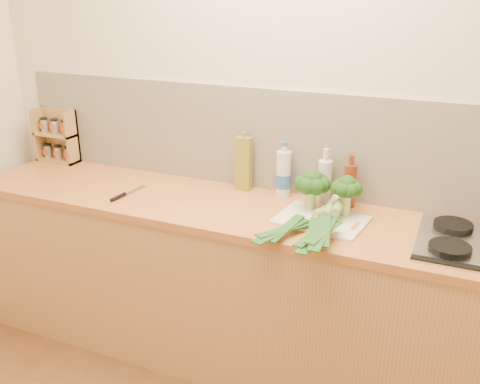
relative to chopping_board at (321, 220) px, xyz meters
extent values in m
plane|color=beige|center=(-0.30, 0.31, 0.39)|extent=(3.50, 0.00, 3.50)
cube|color=silver|center=(-0.30, 0.30, 0.26)|extent=(3.20, 0.02, 0.54)
cube|color=tan|center=(-0.30, 0.01, -0.48)|extent=(3.20, 0.60, 0.86)
cube|color=#C37F39|center=(-0.30, 0.01, -0.03)|extent=(3.20, 0.62, 0.04)
cylinder|color=black|center=(0.57, -0.11, 0.02)|extent=(0.17, 0.17, 0.03)
cylinder|color=black|center=(0.57, 0.13, 0.02)|extent=(0.17, 0.17, 0.03)
cube|color=white|center=(0.00, 0.00, 0.00)|extent=(0.43, 0.34, 0.01)
cylinder|color=#A5C774|center=(-0.08, 0.10, 0.05)|extent=(0.04, 0.04, 0.08)
sphere|color=#15390F|center=(-0.08, 0.10, 0.15)|extent=(0.11, 0.11, 0.11)
sphere|color=#15390F|center=(-0.03, 0.10, 0.14)|extent=(0.08, 0.08, 0.08)
sphere|color=#15390F|center=(-0.05, 0.14, 0.14)|extent=(0.08, 0.08, 0.08)
sphere|color=#15390F|center=(-0.09, 0.15, 0.14)|extent=(0.08, 0.08, 0.08)
sphere|color=#15390F|center=(-0.12, 0.12, 0.14)|extent=(0.08, 0.08, 0.08)
sphere|color=#15390F|center=(-0.12, 0.08, 0.14)|extent=(0.08, 0.08, 0.08)
sphere|color=#15390F|center=(-0.09, 0.05, 0.14)|extent=(0.08, 0.08, 0.08)
sphere|color=#15390F|center=(-0.05, 0.06, 0.14)|extent=(0.08, 0.08, 0.08)
cylinder|color=#A5C774|center=(0.09, 0.08, 0.05)|extent=(0.05, 0.05, 0.10)
sphere|color=#15390F|center=(0.09, 0.08, 0.16)|extent=(0.09, 0.09, 0.09)
sphere|color=#15390F|center=(0.13, 0.08, 0.14)|extent=(0.07, 0.07, 0.07)
sphere|color=#15390F|center=(0.12, 0.12, 0.14)|extent=(0.07, 0.07, 0.07)
sphere|color=#15390F|center=(0.08, 0.12, 0.14)|extent=(0.07, 0.07, 0.07)
sphere|color=#15390F|center=(0.05, 0.10, 0.14)|extent=(0.07, 0.07, 0.07)
sphere|color=#15390F|center=(0.05, 0.07, 0.14)|extent=(0.07, 0.07, 0.07)
sphere|color=#15390F|center=(0.08, 0.04, 0.14)|extent=(0.07, 0.07, 0.07)
sphere|color=#15390F|center=(0.12, 0.05, 0.14)|extent=(0.07, 0.07, 0.07)
cylinder|color=white|center=(0.04, 0.16, 0.03)|extent=(0.08, 0.12, 0.04)
cylinder|color=#82A050|center=(0.00, 0.04, 0.03)|extent=(0.09, 0.14, 0.04)
cube|color=#1A481A|center=(-0.10, -0.23, 0.03)|extent=(0.19, 0.28, 0.02)
cube|color=#1A481A|center=(-0.11, -0.25, 0.03)|extent=(0.17, 0.34, 0.01)
cube|color=#1A481A|center=(-0.10, -0.22, 0.03)|extent=(0.09, 0.28, 0.02)
cylinder|color=white|center=(0.02, 0.13, 0.05)|extent=(0.04, 0.11, 0.04)
cylinder|color=#82A050|center=(0.03, 0.02, 0.05)|extent=(0.05, 0.14, 0.04)
cube|color=#1A481A|center=(0.03, -0.27, 0.05)|extent=(0.09, 0.30, 0.02)
cube|color=#1A481A|center=(0.04, -0.29, 0.05)|extent=(0.06, 0.34, 0.01)
cube|color=#1A481A|center=(0.03, -0.26, 0.05)|extent=(0.11, 0.28, 0.02)
cylinder|color=white|center=(0.06, 0.14, 0.06)|extent=(0.04, 0.11, 0.04)
cylinder|color=#82A050|center=(0.07, 0.02, 0.06)|extent=(0.05, 0.13, 0.04)
cube|color=#1A481A|center=(0.08, -0.26, 0.06)|extent=(0.09, 0.30, 0.02)
cube|color=#1A481A|center=(0.08, -0.28, 0.07)|extent=(0.06, 0.34, 0.01)
cube|color=#1A481A|center=(0.08, -0.25, 0.07)|extent=(0.11, 0.28, 0.02)
cube|color=silver|center=(-1.02, -0.01, 0.00)|extent=(0.05, 0.16, 0.00)
cylinder|color=black|center=(-1.03, -0.14, 0.00)|extent=(0.03, 0.11, 0.02)
cube|color=#A27B45|center=(-1.75, 0.28, 0.16)|extent=(0.27, 0.02, 0.33)
cube|color=#A27B45|center=(-1.75, 0.24, 0.00)|extent=(0.27, 0.11, 0.02)
cube|color=#A27B45|center=(-1.75, 0.24, 0.17)|extent=(0.27, 0.11, 0.02)
cube|color=#A27B45|center=(-1.88, 0.24, 0.16)|extent=(0.02, 0.11, 0.33)
cube|color=#A27B45|center=(-1.62, 0.24, 0.16)|extent=(0.02, 0.11, 0.33)
cylinder|color=gray|center=(-1.83, 0.24, 0.05)|extent=(0.04, 0.04, 0.08)
cylinder|color=gray|center=(-1.75, 0.24, 0.05)|extent=(0.04, 0.04, 0.08)
cylinder|color=gray|center=(-1.67, 0.24, 0.05)|extent=(0.04, 0.04, 0.08)
cylinder|color=gray|center=(-1.83, 0.24, 0.21)|extent=(0.04, 0.04, 0.08)
cylinder|color=gray|center=(-1.75, 0.24, 0.21)|extent=(0.04, 0.04, 0.08)
cylinder|color=gray|center=(-1.67, 0.24, 0.21)|extent=(0.04, 0.04, 0.08)
cube|color=olive|center=(-0.50, 0.24, 0.14)|extent=(0.08, 0.05, 0.29)
cylinder|color=olive|center=(-0.50, 0.24, 0.30)|extent=(0.02, 0.02, 0.03)
cylinder|color=silver|center=(-0.05, 0.23, 0.10)|extent=(0.07, 0.07, 0.22)
cylinder|color=silver|center=(-0.05, 0.23, 0.24)|extent=(0.03, 0.03, 0.06)
cylinder|color=maroon|center=(0.07, 0.23, 0.10)|extent=(0.06, 0.06, 0.22)
cylinder|color=maroon|center=(0.07, 0.23, 0.24)|extent=(0.03, 0.03, 0.05)
cylinder|color=silver|center=(-0.27, 0.23, 0.11)|extent=(0.08, 0.08, 0.24)
cylinder|color=silver|center=(-0.27, 0.23, 0.25)|extent=(0.03, 0.03, 0.03)
cylinder|color=#2D60AB|center=(-0.27, 0.23, 0.08)|extent=(0.08, 0.08, 0.07)
camera|label=1|loc=(0.56, -2.24, 1.01)|focal=40.00mm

